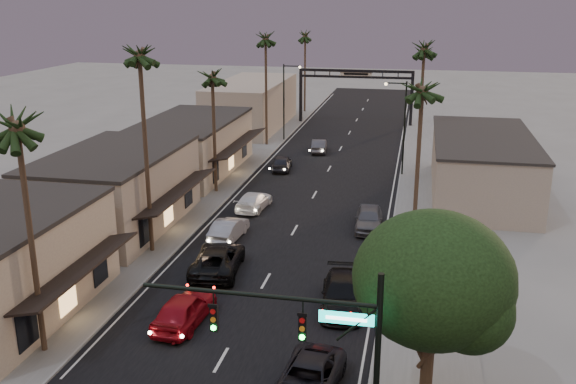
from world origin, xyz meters
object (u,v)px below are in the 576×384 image
at_px(arch, 356,83).
at_px(palm_far, 305,33).
at_px(oncoming_silver, 229,229).
at_px(palm_ra, 423,84).
at_px(palm_rc, 424,49).
at_px(corner_tree, 435,285).
at_px(streetlight_right, 402,120).
at_px(oncoming_pickup, 218,259).
at_px(streetlight_left, 286,96).
at_px(palm_lc, 212,72).
at_px(curbside_near, 308,379).
at_px(oncoming_red, 184,309).
at_px(curbside_black, 342,294).
at_px(palm_rb, 425,44).
at_px(palm_lb, 139,49).
at_px(palm_la, 16,118).
at_px(traffic_signal, 322,341).

relative_size(arch, palm_far, 1.15).
bearing_deg(arch, oncoming_silver, -95.38).
distance_m(palm_ra, palm_rc, 40.01).
height_order(corner_tree, palm_rc, palm_rc).
height_order(streetlight_right, oncoming_pickup, streetlight_right).
height_order(streetlight_right, palm_far, palm_far).
distance_m(corner_tree, streetlight_left, 53.15).
xyz_separation_m(streetlight_left, palm_lc, (-1.68, -22.00, 5.14)).
bearing_deg(oncoming_silver, curbside_near, 120.12).
distance_m(arch, palm_ra, 47.17).
bearing_deg(palm_far, palm_lc, -90.41).
height_order(streetlight_left, palm_far, palm_far).
distance_m(streetlight_left, oncoming_pickup, 38.67).
bearing_deg(corner_tree, palm_far, 104.14).
bearing_deg(oncoming_red, curbside_black, -151.32).
relative_size(streetlight_left, palm_rb, 0.63).
bearing_deg(palm_far, palm_ra, -72.62).
relative_size(streetlight_right, palm_rb, 0.63).
bearing_deg(palm_far, streetlight_left, -86.05).
distance_m(streetlight_left, curbside_black, 43.34).
relative_size(palm_ra, palm_rb, 0.93).
bearing_deg(palm_lb, palm_ra, 6.63).
height_order(palm_la, oncoming_red, palm_la).
bearing_deg(palm_lb, corner_tree, -38.83).
height_order(palm_rb, curbside_black, palm_rb).
bearing_deg(streetlight_right, corner_tree, -86.11).
xyz_separation_m(palm_lb, oncoming_red, (5.69, -9.01, -12.53)).
relative_size(arch, curbside_black, 2.75).
xyz_separation_m(palm_rc, oncoming_silver, (-12.81, -38.73, -9.71)).
bearing_deg(streetlight_left, palm_ra, -65.46).
height_order(streetlight_right, curbside_near, streetlight_right).
height_order(arch, palm_ra, palm_ra).
xyz_separation_m(oncoming_silver, curbside_black, (9.14, -8.71, 0.04)).
bearing_deg(streetlight_right, palm_lb, -124.01).
height_order(curbside_near, curbside_black, curbside_black).
xyz_separation_m(palm_ra, palm_rb, (0.00, 20.00, 0.97)).
height_order(traffic_signal, oncoming_silver, traffic_signal).
bearing_deg(curbside_black, streetlight_right, 80.45).
relative_size(palm_lb, oncoming_pickup, 2.53).
bearing_deg(streetlight_left, palm_lc, -94.37).
relative_size(oncoming_red, oncoming_pickup, 0.83).
height_order(oncoming_red, oncoming_pickup, oncoming_red).
relative_size(palm_rc, oncoming_pickup, 2.03).
relative_size(palm_la, palm_far, 1.00).
xyz_separation_m(corner_tree, streetlight_right, (-2.56, 37.55, -0.65)).
xyz_separation_m(palm_lc, oncoming_pickup, (5.34, -16.23, -9.63)).
bearing_deg(palm_far, palm_rb, -63.57).
bearing_deg(curbside_black, palm_rc, 80.03).
height_order(palm_lc, oncoming_silver, palm_lc).
relative_size(streetlight_right, oncoming_red, 1.80).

